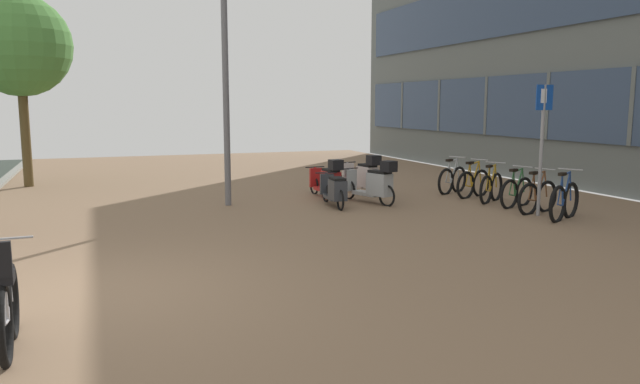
{
  "coord_description": "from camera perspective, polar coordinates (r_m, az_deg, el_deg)",
  "views": [
    {
      "loc": [
        0.17,
        -7.4,
        2.26
      ],
      "look_at": [
        3.41,
        1.24,
        0.91
      ],
      "focal_mm": 33.68,
      "sensor_mm": 36.0,
      "label": 1
    }
  ],
  "objects": [
    {
      "name": "scooter_mid",
      "position": [
        13.28,
        1.41,
        0.15
      ],
      "size": [
        0.52,
        1.64,
        0.73
      ],
      "color": "black",
      "rests_on": "ground"
    },
    {
      "name": "bicycle_rack_04",
      "position": [
        15.15,
        14.36,
        0.79
      ],
      "size": [
        1.27,
        0.56,
        0.96
      ],
      "color": "black",
      "rests_on": "ground"
    },
    {
      "name": "scooter_extra",
      "position": [
        15.14,
        4.19,
        1.52
      ],
      "size": [
        0.6,
        1.74,
        1.05
      ],
      "color": "black",
      "rests_on": "ground"
    },
    {
      "name": "scooter_near",
      "position": [
        14.46,
        0.79,
        1.13
      ],
      "size": [
        0.52,
        1.67,
        1.0
      ],
      "color": "black",
      "rests_on": "ground"
    },
    {
      "name": "lamp_post",
      "position": [
        13.57,
        -9.01,
        12.44
      ],
      "size": [
        0.2,
        0.52,
        5.87
      ],
      "color": "slate",
      "rests_on": "ground"
    },
    {
      "name": "bicycle_rack_00",
      "position": [
        12.77,
        22.2,
        -0.84
      ],
      "size": [
        1.3,
        0.7,
        1.03
      ],
      "color": "black",
      "rests_on": "ground"
    },
    {
      "name": "ground",
      "position": [
        7.85,
        -10.55,
        -8.74
      ],
      "size": [
        21.0,
        40.0,
        0.13
      ],
      "color": "black"
    },
    {
      "name": "bicycle_foreground",
      "position": [
        6.32,
        -27.88,
        -9.73
      ],
      "size": [
        0.66,
        1.45,
        1.14
      ],
      "color": "black",
      "rests_on": "ground"
    },
    {
      "name": "bicycle_rack_05",
      "position": [
        15.73,
        12.47,
        1.13
      ],
      "size": [
        1.22,
        0.64,
        0.96
      ],
      "color": "black",
      "rests_on": "ground"
    },
    {
      "name": "bicycle_rack_03",
      "position": [
        14.51,
        15.96,
        0.4
      ],
      "size": [
        1.15,
        0.76,
        0.96
      ],
      "color": "black",
      "rests_on": "ground"
    },
    {
      "name": "street_tree",
      "position": [
        18.43,
        -26.68,
        12.28
      ],
      "size": [
        2.73,
        2.73,
        5.19
      ],
      "color": "brown",
      "rests_on": "ground"
    },
    {
      "name": "bicycle_rack_02",
      "position": [
        13.98,
        18.19,
        -0.02
      ],
      "size": [
        1.22,
        0.54,
        0.94
      ],
      "color": "black",
      "rests_on": "ground"
    },
    {
      "name": "parking_sign",
      "position": [
        12.88,
        20.35,
        5.0
      ],
      "size": [
        0.4,
        0.07,
        2.65
      ],
      "color": "gray",
      "rests_on": "ground"
    },
    {
      "name": "scooter_far",
      "position": [
        13.75,
        5.2,
        0.8
      ],
      "size": [
        0.83,
        1.76,
        1.04
      ],
      "color": "black",
      "rests_on": "ground"
    },
    {
      "name": "bicycle_rack_01",
      "position": [
        13.34,
        19.98,
        -0.45
      ],
      "size": [
        1.31,
        0.5,
        0.96
      ],
      "color": "black",
      "rests_on": "ground"
    }
  ]
}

